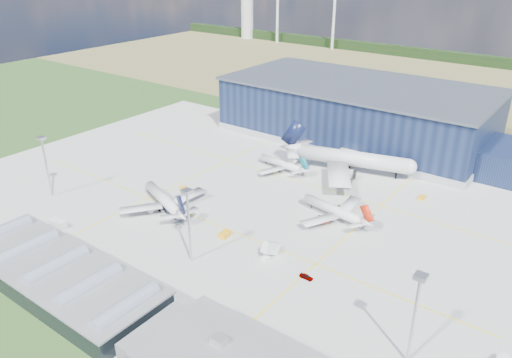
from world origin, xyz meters
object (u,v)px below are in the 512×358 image
(light_mast_east, at_px, (416,305))
(gse_tug_b, at_px, (184,189))
(airliner_red, at_px, (333,205))
(gse_van_a, at_px, (58,224))
(airliner_regional, at_px, (281,160))
(car_a, at_px, (306,277))
(car_b, at_px, (250,348))
(light_mast_center, at_px, (188,214))
(airliner_navy, at_px, (164,194))
(gse_tug_c, at_px, (422,198))
(gse_tug_a, at_px, (225,234))
(hangar, at_px, (362,114))
(airstair, at_px, (270,251))
(airliner_widebody, at_px, (353,151))
(light_mast_west, at_px, (45,157))

(light_mast_east, xyz_separation_m, gse_tug_b, (-99.66, 32.43, -14.80))
(airliner_red, xyz_separation_m, gse_van_a, (-68.57, -58.93, -3.60))
(airliner_regional, bearing_deg, car_a, 135.56)
(airliner_regional, height_order, car_a, airliner_regional)
(airliner_regional, xyz_separation_m, car_b, (51.19, -88.00, -3.72))
(light_mast_center, distance_m, gse_van_a, 51.39)
(airliner_navy, height_order, gse_tug_c, airliner_navy)
(gse_tug_a, distance_m, gse_van_a, 54.87)
(car_a, bearing_deg, light_mast_center, 111.78)
(hangar, xyz_separation_m, gse_tug_a, (6.44, -108.77, -10.79))
(airstair, distance_m, car_b, 38.35)
(airliner_regional, distance_m, gse_tug_a, 56.16)
(airliner_navy, xyz_separation_m, airliner_widebody, (37.91, 67.00, 3.83))
(hangar, bearing_deg, car_a, -71.03)
(airliner_red, bearing_deg, light_mast_west, 37.55)
(car_a, xyz_separation_m, car_b, (3.91, -30.52, -0.07))
(hangar, relative_size, gse_tug_b, 49.39)
(hangar, height_order, light_mast_center, hangar)
(hangar, distance_m, gse_tug_b, 97.00)
(hangar, xyz_separation_m, gse_tug_b, (-27.47, -92.38, -10.98))
(airliner_regional, relative_size, airstair, 4.79)
(light_mast_west, xyz_separation_m, gse_van_a, (22.04, -11.93, -14.11))
(airliner_regional, bearing_deg, airliner_widebody, -141.91)
(light_mast_center, distance_m, airliner_regional, 72.63)
(hangar, distance_m, airliner_widebody, 42.72)
(light_mast_center, xyz_separation_m, airliner_widebody, (8.15, 85.00, -6.17))
(light_mast_center, relative_size, airstair, 4.15)
(gse_tug_b, xyz_separation_m, car_a, (66.06, -19.91, 0.03))
(light_mast_west, bearing_deg, car_a, 7.04)
(hangar, distance_m, light_mast_center, 125.07)
(gse_van_a, xyz_separation_m, airstair, (65.04, 27.65, 0.45))
(airliner_red, bearing_deg, hangar, -60.19)
(light_mast_east, relative_size, car_a, 5.85)
(gse_van_a, bearing_deg, gse_tug_a, -66.08)
(light_mast_center, bearing_deg, airliner_regional, 102.78)
(airliner_navy, bearing_deg, gse_tug_b, -50.21)
(hangar, height_order, light_mast_east, hangar)
(airliner_navy, xyz_separation_m, airstair, (46.84, -2.28, -3.67))
(airliner_widebody, height_order, airstair, airliner_widebody)
(airliner_widebody, distance_m, gse_tug_c, 33.53)
(gse_van_a, distance_m, car_a, 83.05)
(gse_tug_b, bearing_deg, gse_tug_a, 11.96)
(light_mast_west, relative_size, airstair, 4.15)
(car_b, bearing_deg, light_mast_west, 96.67)
(car_b, bearing_deg, gse_van_a, 102.20)
(airliner_regional, relative_size, gse_tug_b, 9.03)
(car_b, bearing_deg, airliner_navy, 77.41)
(airliner_regional, relative_size, gse_tug_a, 6.65)
(gse_van_a, bearing_deg, gse_tug_b, -23.41)
(airliner_red, distance_m, airliner_regional, 43.14)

